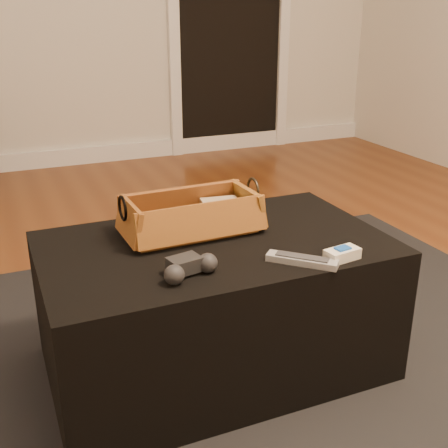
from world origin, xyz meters
name	(u,v)px	position (x,y,z in m)	size (l,w,h in m)	color
floor	(199,384)	(0.00, 0.00, -0.01)	(5.00, 5.50, 0.01)	brown
baseboard	(64,157)	(0.00, 2.73, 0.06)	(5.00, 0.04, 0.12)	white
doorway_opening	(230,14)	(1.30, 2.73, 1.02)	(0.82, 0.02, 2.00)	black
door_jamb_left	(173,15)	(0.85, 2.72, 1.02)	(0.08, 0.05, 2.05)	white
door_jamb_right	(284,14)	(1.75, 2.72, 1.02)	(0.08, 0.05, 2.05)	white
area_rug	(222,374)	(0.08, 0.00, 0.01)	(2.60, 2.00, 0.01)	black
ottoman	(215,305)	(0.08, 0.05, 0.22)	(1.00, 0.60, 0.42)	black
tv_remote	(187,227)	(0.02, 0.13, 0.46)	(0.22, 0.05, 0.02)	black
cloth_bundle	(220,210)	(0.15, 0.19, 0.48)	(0.12, 0.08, 0.06)	tan
wicker_basket	(191,217)	(0.04, 0.15, 0.48)	(0.43, 0.23, 0.15)	#995522
game_controller	(189,267)	(-0.07, -0.13, 0.46)	(0.17, 0.11, 0.05)	black
silver_remote	(302,260)	(0.23, -0.17, 0.44)	(0.17, 0.16, 0.02)	#A6A9AE
cream_gadget	(342,254)	(0.35, -0.19, 0.45)	(0.10, 0.06, 0.04)	white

